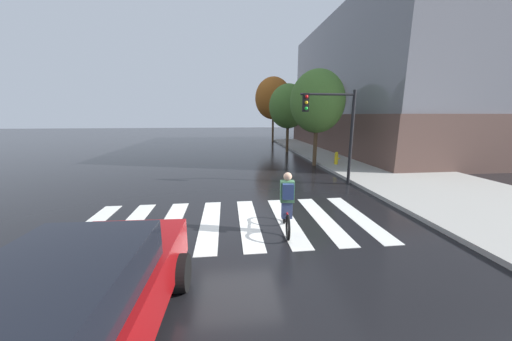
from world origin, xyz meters
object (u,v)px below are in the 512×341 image
at_px(street_tree_near, 317,102).
at_px(cyclist, 287,203).
at_px(fire_hydrant, 336,158).
at_px(street_tree_mid, 288,106).
at_px(traffic_light_near, 335,121).
at_px(street_tree_far, 273,98).
at_px(sedan_near, 69,316).

bearing_deg(street_tree_near, cyclist, -113.14).
relative_size(fire_hydrant, street_tree_mid, 0.14).
relative_size(traffic_light_near, street_tree_mid, 0.74).
xyz_separation_m(fire_hydrant, street_tree_far, (-1.23, 15.57, 4.50)).
bearing_deg(fire_hydrant, street_tree_near, 157.36).
distance_m(street_tree_near, street_tree_mid, 6.30).
relative_size(traffic_light_near, street_tree_far, 0.56).
xyz_separation_m(street_tree_near, street_tree_mid, (-0.30, 6.29, -0.08)).
relative_size(street_tree_near, street_tree_far, 0.78).
xyz_separation_m(traffic_light_near, fire_hydrant, (2.01, 4.09, -2.33)).
distance_m(sedan_near, cyclist, 4.95).
height_order(sedan_near, street_tree_far, street_tree_far).
height_order(sedan_near, cyclist, cyclist).
xyz_separation_m(traffic_light_near, street_tree_far, (0.78, 19.66, 2.17)).
height_order(traffic_light_near, fire_hydrant, traffic_light_near).
relative_size(fire_hydrant, street_tree_far, 0.10).
bearing_deg(traffic_light_near, street_tree_near, 80.27).
height_order(cyclist, street_tree_far, street_tree_far).
bearing_deg(traffic_light_near, fire_hydrant, 63.87).
xyz_separation_m(street_tree_near, street_tree_far, (-0.01, 15.06, 1.10)).
relative_size(sedan_near, traffic_light_near, 1.11).
relative_size(traffic_light_near, street_tree_near, 0.72).
bearing_deg(street_tree_far, street_tree_near, -89.95).
height_order(fire_hydrant, street_tree_near, street_tree_near).
relative_size(sedan_near, street_tree_far, 0.63).
xyz_separation_m(sedan_near, fire_hydrant, (8.60, 12.27, -0.29)).
bearing_deg(sedan_near, street_tree_mid, 69.62).
bearing_deg(sedan_near, cyclist, 45.92).
bearing_deg(street_tree_far, fire_hydrant, -85.47).
bearing_deg(street_tree_mid, cyclist, -103.21).
height_order(cyclist, street_tree_mid, street_tree_mid).
bearing_deg(street_tree_far, traffic_light_near, -92.26).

